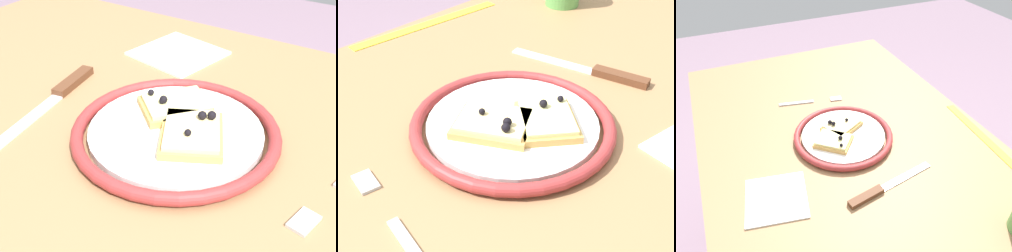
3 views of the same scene
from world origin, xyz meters
The scene contains 7 objects.
dining_table centered at (0.00, 0.00, 0.67)m, with size 1.19×0.77×0.76m.
plate centered at (-0.02, -0.01, 0.77)m, with size 0.27×0.27×0.02m.
pizza_slice_near centered at (-0.05, 0.00, 0.78)m, with size 0.11×0.12×0.03m.
pizza_slice_far centered at (0.01, -0.05, 0.78)m, with size 0.12×0.12×0.03m.
knife centered at (0.19, -0.01, 0.76)m, with size 0.06×0.24×0.01m.
fork centered at (-0.23, -0.03, 0.76)m, with size 0.06×0.20×0.00m.
measuring_tape centered at (0.14, 0.35, 0.76)m, with size 0.33×0.02×0.00m, color yellow.
Camera 2 is at (-0.39, -0.33, 1.12)m, focal length 48.45 mm.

